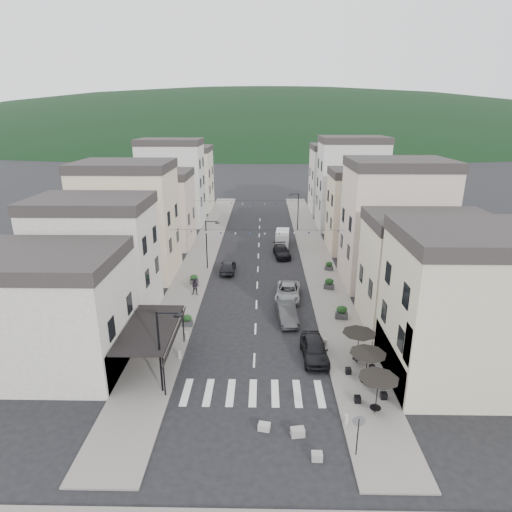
{
  "coord_description": "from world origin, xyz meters",
  "views": [
    {
      "loc": [
        0.65,
        -22.36,
        17.93
      ],
      "look_at": [
        -0.13,
        20.6,
        3.5
      ],
      "focal_mm": 30.0,
      "sensor_mm": 36.0,
      "label": 1
    }
  ],
  "objects_px": {
    "parked_car_b": "(287,313)",
    "parked_car_c": "(288,292)",
    "delivery_van": "(282,237)",
    "parked_car_a": "(314,349)",
    "parked_car_d": "(282,252)",
    "parked_car_e": "(228,266)",
    "pedestrian_b": "(195,287)",
    "pedestrian_a": "(170,326)"
  },
  "relations": [
    {
      "from": "parked_car_c",
      "to": "pedestrian_a",
      "type": "distance_m",
      "value": 12.98
    },
    {
      "from": "parked_car_b",
      "to": "parked_car_c",
      "type": "height_order",
      "value": "parked_car_b"
    },
    {
      "from": "parked_car_e",
      "to": "parked_car_b",
      "type": "bearing_deg",
      "value": 117.63
    },
    {
      "from": "parked_car_c",
      "to": "parked_car_d",
      "type": "height_order",
      "value": "parked_car_c"
    },
    {
      "from": "parked_car_a",
      "to": "pedestrian_b",
      "type": "xyz_separation_m",
      "value": [
        -10.91,
        11.61,
        0.21
      ]
    },
    {
      "from": "parked_car_e",
      "to": "parked_car_d",
      "type": "bearing_deg",
      "value": -137.55
    },
    {
      "from": "parked_car_d",
      "to": "pedestrian_b",
      "type": "xyz_separation_m",
      "value": [
        -9.38,
        -12.84,
        0.31
      ]
    },
    {
      "from": "parked_car_a",
      "to": "parked_car_d",
      "type": "relative_size",
      "value": 0.98
    },
    {
      "from": "parked_car_a",
      "to": "parked_car_d",
      "type": "distance_m",
      "value": 24.51
    },
    {
      "from": "parked_car_d",
      "to": "pedestrian_a",
      "type": "height_order",
      "value": "pedestrian_a"
    },
    {
      "from": "parked_car_d",
      "to": "parked_car_e",
      "type": "bearing_deg",
      "value": -144.44
    },
    {
      "from": "parked_car_b",
      "to": "pedestrian_a",
      "type": "relative_size",
      "value": 2.78
    },
    {
      "from": "pedestrian_a",
      "to": "pedestrian_b",
      "type": "xyz_separation_m",
      "value": [
        0.87,
        8.35,
        0.07
      ]
    },
    {
      "from": "parked_car_e",
      "to": "pedestrian_a",
      "type": "height_order",
      "value": "pedestrian_a"
    },
    {
      "from": "parked_car_a",
      "to": "pedestrian_b",
      "type": "height_order",
      "value": "pedestrian_b"
    },
    {
      "from": "pedestrian_a",
      "to": "parked_car_d",
      "type": "bearing_deg",
      "value": 66.66
    },
    {
      "from": "parked_car_d",
      "to": "delivery_van",
      "type": "height_order",
      "value": "delivery_van"
    },
    {
      "from": "parked_car_d",
      "to": "parked_car_e",
      "type": "distance_m",
      "value": 8.86
    },
    {
      "from": "parked_car_d",
      "to": "parked_car_e",
      "type": "relative_size",
      "value": 1.12
    },
    {
      "from": "parked_car_d",
      "to": "parked_car_c",
      "type": "bearing_deg",
      "value": -95.99
    },
    {
      "from": "parked_car_e",
      "to": "delivery_van",
      "type": "height_order",
      "value": "delivery_van"
    },
    {
      "from": "parked_car_d",
      "to": "delivery_van",
      "type": "bearing_deg",
      "value": 80.55
    },
    {
      "from": "parked_car_b",
      "to": "parked_car_c",
      "type": "bearing_deg",
      "value": 80.04
    },
    {
      "from": "parked_car_a",
      "to": "delivery_van",
      "type": "height_order",
      "value": "delivery_van"
    },
    {
      "from": "parked_car_d",
      "to": "pedestrian_a",
      "type": "distance_m",
      "value": 23.54
    },
    {
      "from": "parked_car_c",
      "to": "parked_car_e",
      "type": "distance_m",
      "value": 10.0
    },
    {
      "from": "parked_car_b",
      "to": "pedestrian_b",
      "type": "distance_m",
      "value": 10.61
    },
    {
      "from": "parked_car_c",
      "to": "parked_car_e",
      "type": "height_order",
      "value": "parked_car_c"
    },
    {
      "from": "delivery_van",
      "to": "pedestrian_b",
      "type": "distance_m",
      "value": 20.67
    },
    {
      "from": "parked_car_d",
      "to": "pedestrian_a",
      "type": "relative_size",
      "value": 2.94
    },
    {
      "from": "parked_car_d",
      "to": "delivery_van",
      "type": "xyz_separation_m",
      "value": [
        0.29,
        5.42,
        0.38
      ]
    },
    {
      "from": "delivery_van",
      "to": "parked_car_a",
      "type": "bearing_deg",
      "value": -83.29
    },
    {
      "from": "parked_car_a",
      "to": "delivery_van",
      "type": "relative_size",
      "value": 1.0
    },
    {
      "from": "pedestrian_a",
      "to": "parked_car_c",
      "type": "bearing_deg",
      "value": 39.61
    },
    {
      "from": "parked_car_b",
      "to": "pedestrian_a",
      "type": "xyz_separation_m",
      "value": [
        -9.98,
        -2.92,
        0.19
      ]
    },
    {
      "from": "parked_car_b",
      "to": "parked_car_c",
      "type": "distance_m",
      "value": 4.92
    },
    {
      "from": "parked_car_d",
      "to": "pedestrian_b",
      "type": "relative_size",
      "value": 2.71
    },
    {
      "from": "parked_car_b",
      "to": "pedestrian_a",
      "type": "bearing_deg",
      "value": -169.45
    },
    {
      "from": "parked_car_e",
      "to": "pedestrian_b",
      "type": "distance_m",
      "value": 7.46
    },
    {
      "from": "parked_car_c",
      "to": "pedestrian_b",
      "type": "xyz_separation_m",
      "value": [
        -9.47,
        0.52,
        0.27
      ]
    },
    {
      "from": "parked_car_b",
      "to": "delivery_van",
      "type": "relative_size",
      "value": 0.97
    },
    {
      "from": "delivery_van",
      "to": "parked_car_b",
      "type": "bearing_deg",
      "value": -87.01
    }
  ]
}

